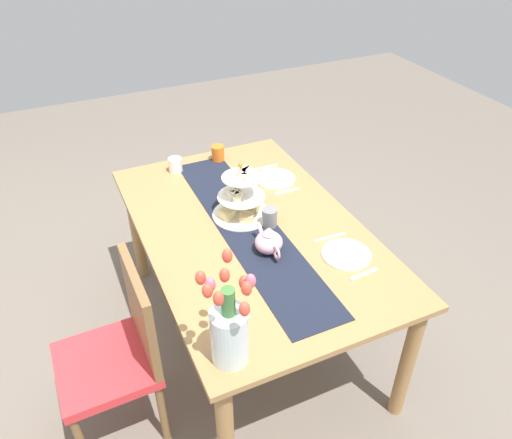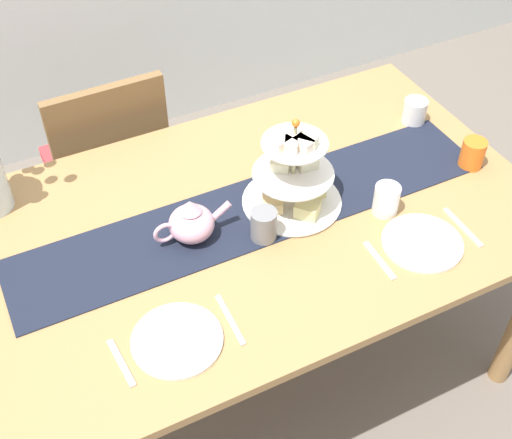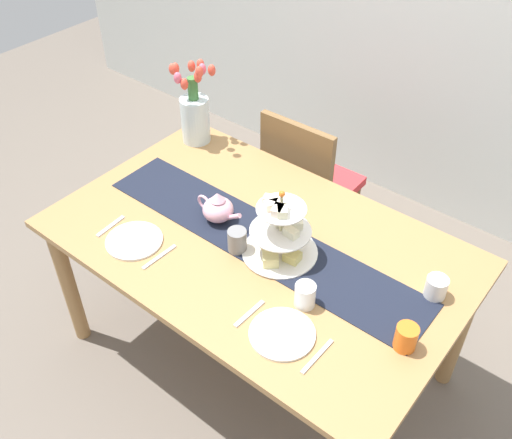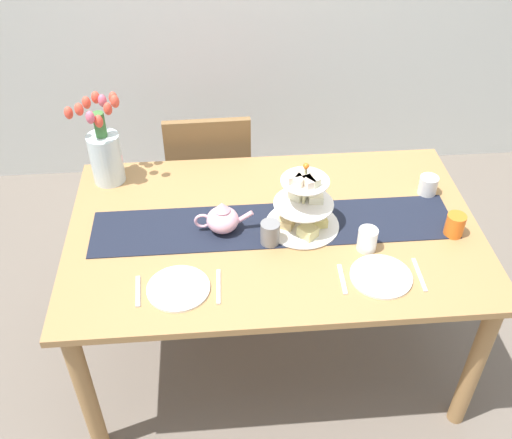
# 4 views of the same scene
# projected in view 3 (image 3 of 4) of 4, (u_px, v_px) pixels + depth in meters

# --- Properties ---
(ground_plane) EXTENTS (8.00, 8.00, 0.00)m
(ground_plane) POSITION_uv_depth(u_px,v_px,m) (257.00, 355.00, 2.83)
(ground_plane) COLOR #6B6056
(dining_table) EXTENTS (1.67, 1.04, 0.77)m
(dining_table) POSITION_uv_depth(u_px,v_px,m) (257.00, 258.00, 2.40)
(dining_table) COLOR #A37747
(dining_table) RESTS_ON ground_plane
(chair_left) EXTENTS (0.43, 0.43, 0.91)m
(chair_left) POSITION_uv_depth(u_px,v_px,m) (307.00, 181.00, 3.07)
(chair_left) COLOR brown
(chair_left) RESTS_ON ground_plane
(table_runner) EXTENTS (1.48, 0.28, 0.00)m
(table_runner) POSITION_uv_depth(u_px,v_px,m) (259.00, 238.00, 2.34)
(table_runner) COLOR black
(table_runner) RESTS_ON dining_table
(tiered_cake_stand) EXTENTS (0.30, 0.30, 0.30)m
(tiered_cake_stand) POSITION_uv_depth(u_px,v_px,m) (281.00, 235.00, 2.22)
(tiered_cake_stand) COLOR beige
(tiered_cake_stand) RESTS_ON table_runner
(teapot) EXTENTS (0.24, 0.13, 0.14)m
(teapot) POSITION_uv_depth(u_px,v_px,m) (218.00, 208.00, 2.39)
(teapot) COLOR #E5A8BC
(teapot) RESTS_ON table_runner
(tulip_vase) EXTENTS (0.23, 0.18, 0.44)m
(tulip_vase) POSITION_uv_depth(u_px,v_px,m) (195.00, 112.00, 2.80)
(tulip_vase) COLOR silver
(tulip_vase) RESTS_ON dining_table
(cream_jug) EXTENTS (0.08, 0.08, 0.08)m
(cream_jug) POSITION_uv_depth(u_px,v_px,m) (436.00, 287.00, 2.08)
(cream_jug) COLOR white
(cream_jug) RESTS_ON dining_table
(dinner_plate_left) EXTENTS (0.23, 0.23, 0.01)m
(dinner_plate_left) POSITION_uv_depth(u_px,v_px,m) (134.00, 241.00, 2.33)
(dinner_plate_left) COLOR white
(dinner_plate_left) RESTS_ON dining_table
(fork_left) EXTENTS (0.03, 0.15, 0.01)m
(fork_left) POSITION_uv_depth(u_px,v_px,m) (111.00, 226.00, 2.40)
(fork_left) COLOR silver
(fork_left) RESTS_ON dining_table
(knife_left) EXTENTS (0.02, 0.17, 0.01)m
(knife_left) POSITION_uv_depth(u_px,v_px,m) (159.00, 257.00, 2.26)
(knife_left) COLOR silver
(knife_left) RESTS_ON dining_table
(dinner_plate_right) EXTENTS (0.23, 0.23, 0.01)m
(dinner_plate_right) POSITION_uv_depth(u_px,v_px,m) (282.00, 334.00, 1.97)
(dinner_plate_right) COLOR white
(dinner_plate_right) RESTS_ON dining_table
(fork_right) EXTENTS (0.02, 0.15, 0.01)m
(fork_right) POSITION_uv_depth(u_px,v_px,m) (249.00, 313.00, 2.04)
(fork_right) COLOR silver
(fork_right) RESTS_ON dining_table
(knife_right) EXTENTS (0.02, 0.17, 0.01)m
(knife_right) POSITION_uv_depth(u_px,v_px,m) (317.00, 356.00, 1.90)
(knife_right) COLOR silver
(knife_right) RESTS_ON dining_table
(mug_grey) EXTENTS (0.08, 0.08, 0.09)m
(mug_grey) POSITION_uv_depth(u_px,v_px,m) (237.00, 240.00, 2.26)
(mug_grey) COLOR slate
(mug_grey) RESTS_ON table_runner
(mug_white_text) EXTENTS (0.08, 0.08, 0.09)m
(mug_white_text) POSITION_uv_depth(u_px,v_px,m) (305.00, 295.00, 2.05)
(mug_white_text) COLOR white
(mug_white_text) RESTS_ON dining_table
(mug_orange) EXTENTS (0.08, 0.08, 0.09)m
(mug_orange) POSITION_uv_depth(u_px,v_px,m) (406.00, 337.00, 1.91)
(mug_orange) COLOR orange
(mug_orange) RESTS_ON dining_table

